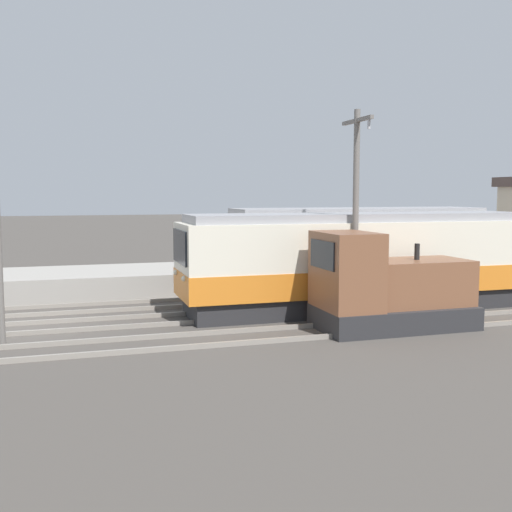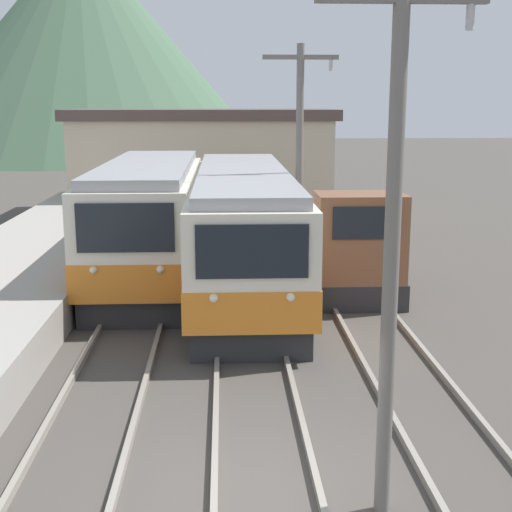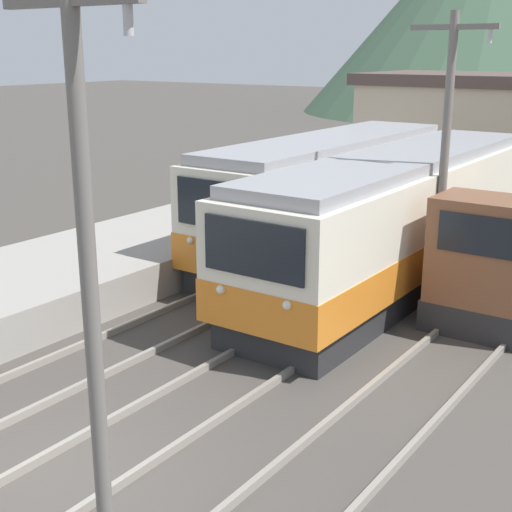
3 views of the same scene
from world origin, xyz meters
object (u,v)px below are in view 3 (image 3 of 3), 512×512
commuter_train_left (328,202)px  commuter_train_center (398,224)px  catenary_mast_mid (445,152)px  catenary_mast_near (88,263)px  shunting_locomotive (505,265)px

commuter_train_left → commuter_train_center: size_ratio=0.83×
catenary_mast_mid → commuter_train_left: bearing=152.0°
commuter_train_center → catenary_mast_near: (1.51, -11.78, 2.11)m
commuter_train_center → catenary_mast_mid: bearing=-33.6°
catenary_mast_mid → commuter_train_center: bearing=146.4°
shunting_locomotive → catenary_mast_mid: catenary_mast_mid is taller
commuter_train_left → catenary_mast_mid: catenary_mast_mid is taller
shunting_locomotive → catenary_mast_mid: bearing=-167.4°
catenary_mast_near → catenary_mast_mid: bearing=90.0°
catenary_mast_near → commuter_train_left: bearing=108.2°
commuter_train_center → catenary_mast_near: 12.07m
commuter_train_left → catenary_mast_mid: bearing=-28.0°
commuter_train_left → catenary_mast_near: 13.92m
catenary_mast_near → catenary_mast_mid: same height
commuter_train_left → shunting_locomotive: size_ratio=2.26×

